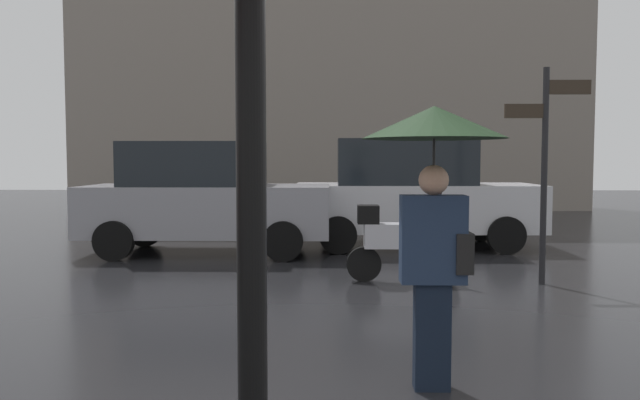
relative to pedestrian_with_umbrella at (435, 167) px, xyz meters
The scene contains 5 objects.
pedestrian_with_umbrella is the anchor object (origin of this frame).
parked_scooter 4.02m from the pedestrian_with_umbrella, 87.12° to the left, with size 1.50×0.32×1.23m.
parked_car_left 6.99m from the pedestrian_with_umbrella, 114.39° to the left, with size 4.14×1.85×1.90m.
parked_car_right 7.26m from the pedestrian_with_umbrella, 83.92° to the left, with size 4.39×1.96×1.97m.
street_signpost 4.25m from the pedestrian_with_umbrella, 61.64° to the left, with size 1.08×0.08×2.77m.
Camera 1 is at (0.08, -2.89, 1.61)m, focal length 35.36 mm.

